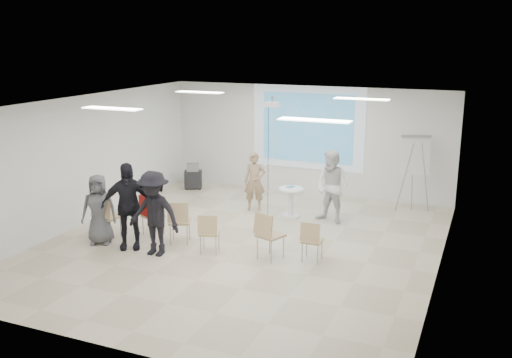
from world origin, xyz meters
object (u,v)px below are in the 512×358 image
at_px(chair_left_mid, 150,213).
at_px(laptop, 180,220).
at_px(pedestal_table, 291,200).
at_px(chair_right_inner, 268,232).
at_px(player_right, 332,183).
at_px(chair_right_far, 311,238).
at_px(av_cart, 193,177).
at_px(chair_center, 209,230).
at_px(flipchart_easel, 415,156).
at_px(audience_mid, 154,208).
at_px(audience_outer, 99,205).
at_px(chair_left_inner, 179,219).
at_px(audience_left, 127,200).
at_px(player_left, 255,178).
at_px(chair_far_left, 105,214).

xyz_separation_m(chair_left_mid, laptop, (0.83, -0.11, -0.01)).
distance_m(pedestal_table, chair_right_inner, 2.84).
height_order(player_right, chair_right_far, player_right).
height_order(laptop, av_cart, av_cart).
xyz_separation_m(chair_center, flipchart_easel, (3.40, 4.55, 0.94)).
height_order(chair_center, chair_right_far, chair_center).
relative_size(chair_center, audience_mid, 0.43).
height_order(audience_mid, audience_outer, audience_mid).
relative_size(chair_left_mid, chair_center, 1.04).
bearing_deg(chair_right_inner, laptop, -165.24).
xyz_separation_m(chair_left_inner, audience_left, (-0.85, -0.61, 0.49)).
height_order(chair_left_mid, av_cart, chair_left_mid).
distance_m(player_right, audience_outer, 5.31).
bearing_deg(pedestal_table, chair_left_mid, -134.52).
bearing_deg(player_right, laptop, -118.60).
relative_size(player_right, laptop, 5.58).
relative_size(laptop, audience_mid, 0.18).
bearing_deg(audience_mid, player_left, 79.88).
height_order(player_left, audience_left, audience_left).
height_order(flipchart_easel, av_cart, flipchart_easel).
relative_size(audience_left, av_cart, 2.86).
bearing_deg(player_right, audience_mid, -111.89).
height_order(pedestal_table, laptop, pedestal_table).
height_order(chair_left_mid, audience_outer, audience_outer).
height_order(pedestal_table, audience_left, audience_left).
bearing_deg(chair_center, chair_left_mid, 148.79).
height_order(chair_right_inner, audience_mid, audience_mid).
relative_size(chair_right_far, flipchart_easel, 0.43).
xyz_separation_m(pedestal_table, player_left, (-1.03, 0.18, 0.43)).
bearing_deg(chair_far_left, player_left, 55.60).
height_order(player_left, laptop, player_left).
height_order(player_left, av_cart, player_left).
height_order(audience_left, audience_outer, audience_left).
height_order(player_left, chair_left_inner, player_left).
bearing_deg(chair_right_inner, player_right, 99.65).
xyz_separation_m(chair_left_mid, chair_right_far, (3.75, -0.09, -0.03)).
bearing_deg(chair_center, flipchart_easel, 37.58).
bearing_deg(chair_right_inner, chair_left_inner, -162.67).
height_order(chair_right_inner, audience_left, audience_left).
relative_size(pedestal_table, laptop, 2.30).
bearing_deg(audience_outer, chair_left_mid, 25.28).
bearing_deg(flipchart_easel, player_left, -177.52).
distance_m(chair_center, audience_left, 1.81).
bearing_deg(pedestal_table, chair_left_inner, -120.28).
bearing_deg(laptop, audience_mid, 60.91).
bearing_deg(chair_left_inner, chair_far_left, 173.55).
distance_m(player_right, laptop, 3.70).
xyz_separation_m(pedestal_table, flipchart_easel, (2.67, 1.60, 1.02)).
xyz_separation_m(audience_mid, av_cart, (-1.80, 4.86, -0.65)).
bearing_deg(audience_left, chair_left_mid, 64.58).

